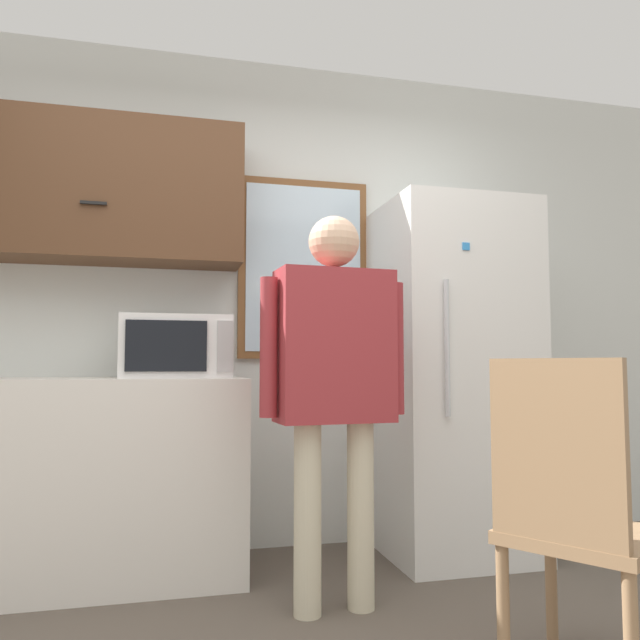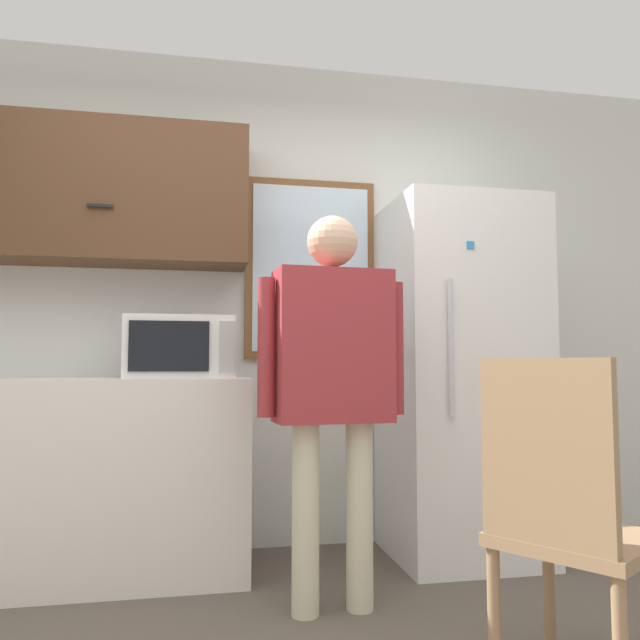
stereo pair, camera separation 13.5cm
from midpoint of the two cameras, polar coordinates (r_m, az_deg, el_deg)
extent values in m
cube|color=silver|center=(3.48, -5.87, 1.92)|extent=(6.00, 0.06, 2.70)
cube|color=silver|center=(3.24, -25.75, -13.01)|extent=(2.19, 0.64, 0.92)
cube|color=#51331E|center=(3.46, -24.36, 10.81)|extent=(2.19, 0.33, 0.71)
cube|color=black|center=(3.19, -18.33, 9.90)|extent=(0.12, 0.01, 0.01)
cube|color=white|center=(3.05, -11.39, -2.48)|extent=(0.50, 0.41, 0.29)
cube|color=black|center=(2.84, -12.30, -2.34)|extent=(0.35, 0.01, 0.23)
cube|color=#B2B2B2|center=(2.85, -7.16, -2.41)|extent=(0.07, 0.01, 0.23)
cylinder|color=beige|center=(2.60, 0.23, -17.66)|extent=(0.11, 0.11, 0.75)
cylinder|color=beige|center=(2.66, 5.15, -17.30)|extent=(0.11, 0.11, 0.75)
cube|color=maroon|center=(2.56, 2.67, -2.36)|extent=(0.48, 0.25, 0.62)
sphere|color=#D8AD8C|center=(2.61, 2.64, 7.19)|extent=(0.21, 0.21, 0.21)
cylinder|color=maroon|center=(2.49, -3.39, -2.48)|extent=(0.07, 0.07, 0.56)
cylinder|color=maroon|center=(2.65, 8.35, -2.55)|extent=(0.07, 0.07, 0.56)
cube|color=white|center=(3.38, 13.76, -5.12)|extent=(0.74, 0.69, 1.84)
cylinder|color=silver|center=(2.96, 13.16, -2.43)|extent=(0.02, 0.02, 0.64)
cube|color=#338CDB|center=(3.08, 14.83, 6.66)|extent=(0.04, 0.01, 0.04)
cube|color=orange|center=(3.11, 17.98, -5.97)|extent=(0.04, 0.01, 0.04)
cube|color=#997551|center=(2.20, 24.22, -17.85)|extent=(0.60, 0.60, 0.04)
cylinder|color=#997551|center=(2.50, 21.78, -21.77)|extent=(0.04, 0.04, 0.43)
cylinder|color=#997551|center=(2.19, 17.52, -24.54)|extent=(0.04, 0.04, 0.43)
cube|color=#997551|center=(1.97, 21.88, -11.04)|extent=(0.25, 0.35, 0.54)
cube|color=brown|center=(3.52, 0.22, 4.70)|extent=(0.74, 0.04, 1.01)
cube|color=silver|center=(3.50, 0.29, 4.75)|extent=(0.66, 0.01, 0.93)
camera|label=1|loc=(0.07, -88.56, -0.11)|focal=35.00mm
camera|label=2|loc=(0.07, 91.44, 0.11)|focal=35.00mm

